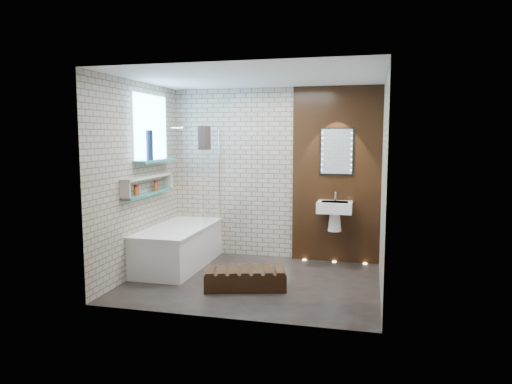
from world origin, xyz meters
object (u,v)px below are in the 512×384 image
(walnut_step, at_px, (245,279))
(bath_screen, at_px, (211,176))
(washbasin, at_px, (335,211))
(bathtub, at_px, (179,246))
(led_mirror, at_px, (337,151))

(walnut_step, bearing_deg, bath_screen, 125.30)
(bath_screen, distance_m, washbasin, 1.89)
(walnut_step, bearing_deg, bathtub, 147.94)
(bath_screen, distance_m, walnut_step, 1.87)
(washbasin, relative_size, walnut_step, 0.59)
(bathtub, relative_size, led_mirror, 2.49)
(bath_screen, height_order, led_mirror, led_mirror)
(bath_screen, relative_size, walnut_step, 1.41)
(bath_screen, bearing_deg, washbasin, 5.78)
(bathtub, relative_size, bath_screen, 1.24)
(washbasin, bearing_deg, led_mirror, 90.00)
(led_mirror, distance_m, walnut_step, 2.38)
(bathtub, height_order, walnut_step, bathtub)
(washbasin, xyz_separation_m, walnut_step, (-0.98, -1.37, -0.68))
(washbasin, height_order, led_mirror, led_mirror)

